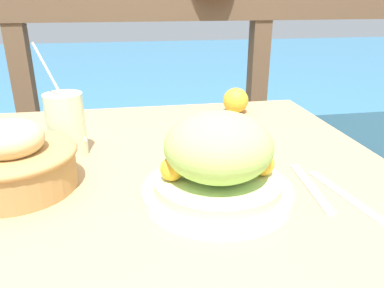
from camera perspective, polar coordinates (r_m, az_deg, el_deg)
patio_table at (r=0.82m, az=-3.29°, el=-10.10°), size 0.90×0.88×0.74m
railing_fence at (r=1.49m, az=-6.97°, el=9.95°), size 2.80×0.08×1.06m
sea_backdrop at (r=4.06m, az=-8.73°, el=9.24°), size 12.00×4.00×0.40m
salad_plate at (r=0.62m, az=3.98°, el=-2.81°), size 0.26×0.26×0.15m
drink_glass at (r=0.84m, az=-18.64°, el=2.83°), size 0.08×0.08×0.24m
bread_basket at (r=0.72m, az=-25.38°, el=-2.49°), size 0.22×0.22×0.13m
fork at (r=0.71m, az=17.60°, el=-6.28°), size 0.03×0.18×0.00m
knife at (r=0.70m, az=22.08°, el=-7.21°), size 0.04×0.18×0.00m
orange_near_basket at (r=1.10m, az=6.67°, el=6.60°), size 0.07×0.07×0.07m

